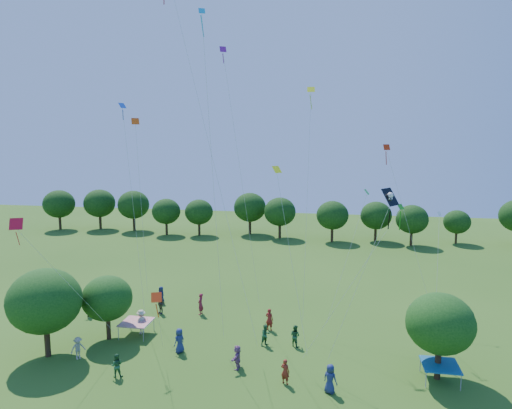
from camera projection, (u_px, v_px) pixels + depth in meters
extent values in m
cylinder|color=#422B19|center=(47.00, 343.00, 31.65)|extent=(0.40, 0.40, 1.92)
ellipsoid|color=#1D4F16|center=(45.00, 301.00, 31.23)|extent=(4.94, 4.94, 4.45)
cylinder|color=#422B19|center=(109.00, 329.00, 34.45)|extent=(0.33, 0.33, 1.62)
ellipsoid|color=#1D4F16|center=(107.00, 298.00, 34.11)|extent=(3.74, 3.74, 3.36)
cylinder|color=#422B19|center=(438.00, 365.00, 28.67)|extent=(0.39, 0.39, 1.88)
ellipsoid|color=#1D4F16|center=(440.00, 323.00, 28.29)|extent=(4.19, 4.19, 3.77)
cylinder|color=#422B19|center=(60.00, 223.00, 76.94)|extent=(0.44, 0.44, 2.15)
ellipsoid|color=#173D11|center=(59.00, 204.00, 76.48)|extent=(5.17, 5.17, 4.65)
cylinder|color=#422B19|center=(100.00, 223.00, 77.39)|extent=(0.45, 0.45, 2.17)
ellipsoid|color=#173D11|center=(99.00, 203.00, 76.93)|extent=(5.22, 5.22, 4.70)
cylinder|color=#422B19|center=(134.00, 224.00, 75.95)|extent=(0.44, 0.44, 2.15)
ellipsoid|color=#173D11|center=(133.00, 205.00, 75.49)|extent=(5.17, 5.17, 4.65)
cylinder|color=#422B19|center=(167.00, 229.00, 72.58)|extent=(0.38, 0.38, 1.87)
ellipsoid|color=#173D11|center=(166.00, 211.00, 72.18)|extent=(4.48, 4.48, 4.03)
cylinder|color=#422B19|center=(199.00, 229.00, 72.26)|extent=(0.38, 0.38, 1.84)
ellipsoid|color=#173D11|center=(199.00, 212.00, 71.87)|extent=(4.42, 4.42, 3.98)
cylinder|color=#422B19|center=(250.00, 227.00, 73.21)|extent=(0.44, 0.44, 2.14)
ellipsoid|color=#173D11|center=(250.00, 207.00, 72.75)|extent=(5.14, 5.14, 4.63)
cylinder|color=#422B19|center=(280.00, 231.00, 70.20)|extent=(0.42, 0.42, 2.03)
ellipsoid|color=#173D11|center=(280.00, 212.00, 69.77)|extent=(4.86, 4.86, 4.37)
cylinder|color=#422B19|center=(332.00, 235.00, 67.71)|extent=(0.40, 0.40, 1.96)
ellipsoid|color=#173D11|center=(332.00, 215.00, 67.29)|extent=(4.71, 4.71, 4.24)
cylinder|color=#422B19|center=(375.00, 235.00, 68.08)|extent=(0.39, 0.39, 1.91)
ellipsoid|color=#173D11|center=(376.00, 215.00, 67.68)|extent=(4.59, 4.59, 4.13)
cylinder|color=#422B19|center=(411.00, 239.00, 65.12)|extent=(0.39, 0.39, 1.89)
ellipsoid|color=#173D11|center=(412.00, 219.00, 64.72)|extent=(4.54, 4.54, 4.08)
cylinder|color=#422B19|center=(456.00, 238.00, 66.44)|extent=(0.33, 0.33, 1.58)
ellipsoid|color=#173D11|center=(457.00, 222.00, 66.10)|extent=(3.80, 3.80, 3.42)
cube|color=red|center=(136.00, 322.00, 35.08)|extent=(2.20, 2.20, 0.08)
cylinder|color=#999999|center=(118.00, 333.00, 34.35)|extent=(0.05, 0.05, 1.10)
cylinder|color=#999999|center=(143.00, 335.00, 34.00)|extent=(0.05, 0.05, 1.10)
cylinder|color=#999999|center=(130.00, 322.00, 36.30)|extent=(0.05, 0.05, 1.10)
cylinder|color=#999999|center=(154.00, 324.00, 35.95)|extent=(0.05, 0.05, 1.10)
cube|color=#165B93|center=(440.00, 365.00, 28.38)|extent=(2.20, 2.20, 0.08)
cylinder|color=#999999|center=(426.00, 379.00, 27.65)|extent=(0.05, 0.05, 1.10)
cylinder|color=#999999|center=(461.00, 382.00, 27.30)|extent=(0.05, 0.05, 1.10)
cylinder|color=#999999|center=(420.00, 363.00, 29.60)|extent=(0.05, 0.05, 1.10)
cylinder|color=#999999|center=(453.00, 366.00, 29.25)|extent=(0.05, 0.05, 1.10)
imported|color=navy|center=(180.00, 341.00, 32.22)|extent=(0.83, 0.99, 1.76)
imported|color=maroon|center=(269.00, 319.00, 36.05)|extent=(0.75, 0.59, 1.76)
imported|color=#275C32|center=(117.00, 365.00, 28.89)|extent=(0.85, 0.61, 1.55)
imported|color=#AEA28B|center=(78.00, 348.00, 31.28)|extent=(1.00, 1.09, 1.57)
imported|color=#474039|center=(160.00, 303.00, 39.52)|extent=(1.15, 0.92, 1.79)
imported|color=#8F5385|center=(237.00, 357.00, 29.94)|extent=(0.61, 1.52, 1.61)
imported|color=#1A224D|center=(161.00, 295.00, 42.13)|extent=(0.87, 0.73, 1.55)
imported|color=maroon|center=(285.00, 371.00, 28.07)|extent=(0.70, 0.59, 1.60)
imported|color=#285E33|center=(266.00, 335.00, 33.34)|extent=(0.85, 0.85, 1.58)
imported|color=beige|center=(141.00, 322.00, 35.40)|extent=(1.16, 1.34, 1.90)
imported|color=#3D3931|center=(89.00, 307.00, 38.89)|extent=(0.90, 1.07, 1.67)
imported|color=#8E5389|center=(412.00, 314.00, 37.23)|extent=(0.97, 1.71, 1.74)
imported|color=navy|center=(330.00, 379.00, 27.07)|extent=(0.99, 0.82, 1.77)
imported|color=maroon|center=(200.00, 304.00, 39.29)|extent=(0.52, 0.74, 1.87)
imported|color=#23532D|center=(295.00, 336.00, 33.25)|extent=(0.89, 0.77, 1.59)
cube|color=black|center=(390.00, 197.00, 25.68)|extent=(1.11, 1.26, 0.95)
cube|color=black|center=(389.00, 219.00, 25.91)|extent=(0.12, 0.27, 1.18)
sphere|color=white|center=(390.00, 195.00, 25.61)|extent=(0.35, 0.35, 0.35)
cylinder|color=white|center=(390.00, 200.00, 25.65)|extent=(0.25, 0.49, 0.32)
cylinder|color=white|center=(390.00, 200.00, 25.65)|extent=(0.25, 0.49, 0.32)
cylinder|color=beige|center=(357.00, 286.00, 27.15)|extent=(3.29, 0.88, 10.00)
cylinder|color=beige|center=(211.00, 151.00, 30.22)|extent=(6.70, 1.94, 25.83)
cube|color=#EE390E|center=(156.00, 297.00, 24.61)|extent=(0.65, 0.53, 0.46)
cube|color=#EE390E|center=(157.00, 311.00, 24.76)|extent=(0.13, 0.20, 0.83)
cylinder|color=beige|center=(160.00, 326.00, 27.55)|extent=(1.80, 4.96, 5.00)
cube|color=#FF520D|center=(135.00, 121.00, 40.33)|extent=(0.76, 0.66, 0.58)
cylinder|color=beige|center=(142.00, 209.00, 40.77)|extent=(1.13, 1.16, 15.02)
cube|color=#D8EC15|center=(277.00, 169.00, 29.95)|extent=(0.66, 0.68, 0.45)
cylinder|color=beige|center=(292.00, 263.00, 29.56)|extent=(2.35, 2.12, 11.49)
cube|color=#187815|center=(401.00, 207.00, 26.76)|extent=(0.45, 0.45, 0.30)
cube|color=#187815|center=(400.00, 221.00, 26.93)|extent=(0.07, 0.27, 1.18)
cylinder|color=beige|center=(350.00, 286.00, 27.79)|extent=(5.60, 0.33, 9.61)
cube|color=#113FB0|center=(122.00, 106.00, 35.29)|extent=(0.53, 0.62, 0.41)
cube|color=#113FB0|center=(123.00, 115.00, 35.44)|extent=(0.12, 0.18, 0.75)
cylinder|color=beige|center=(134.00, 212.00, 36.05)|extent=(1.51, 0.57, 16.08)
cube|color=#871686|center=(223.00, 49.00, 34.61)|extent=(0.55, 0.45, 0.46)
cube|color=#871686|center=(223.00, 58.00, 34.75)|extent=(0.10, 0.18, 0.71)
cylinder|color=beige|center=(242.00, 184.00, 36.58)|extent=(2.59, 1.56, 20.28)
cube|color=white|center=(439.00, 214.00, 37.28)|extent=(0.42, 0.38, 0.34)
cylinder|color=beige|center=(437.00, 266.00, 36.01)|extent=(0.68, 3.86, 7.50)
cube|color=#0EA3D9|center=(202.00, 11.00, 27.05)|extent=(0.43, 0.34, 0.34)
cube|color=#0EA3D9|center=(202.00, 26.00, 27.22)|extent=(0.15, 0.28, 1.21)
cylinder|color=beige|center=(214.00, 188.00, 29.53)|extent=(0.60, 2.14, 21.09)
cube|color=red|center=(16.00, 224.00, 25.06)|extent=(0.77, 0.61, 0.60)
cube|color=red|center=(18.00, 238.00, 25.22)|extent=(0.12, 0.19, 0.79)
cylinder|color=beige|center=(72.00, 287.00, 28.88)|extent=(1.87, 6.85, 8.79)
cube|color=red|center=(387.00, 147.00, 35.16)|extent=(0.56, 0.40, 0.44)
cube|color=red|center=(386.00, 158.00, 35.33)|extent=(0.16, 0.24, 1.05)
cylinder|color=beige|center=(410.00, 235.00, 34.88)|extent=(3.89, 1.81, 12.89)
cube|color=#B1CF12|center=(311.00, 89.00, 36.13)|extent=(0.65, 0.49, 0.45)
cube|color=#B1CF12|center=(311.00, 102.00, 36.31)|extent=(0.21, 0.24, 1.16)
cylinder|color=beige|center=(307.00, 204.00, 35.56)|extent=(0.13, 3.77, 17.38)
cube|color=#1A902D|center=(367.00, 192.00, 35.72)|extent=(0.46, 0.59, 0.41)
cylinder|color=beige|center=(347.00, 257.00, 35.07)|extent=(2.83, 3.27, 9.40)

